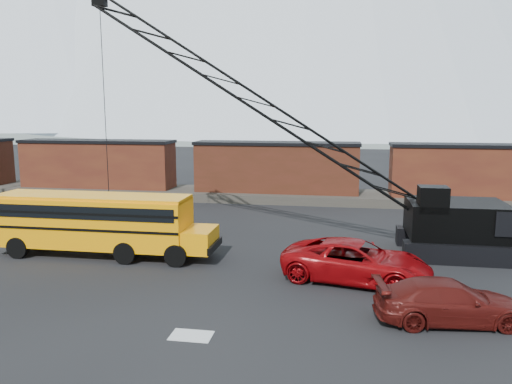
# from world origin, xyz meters

# --- Properties ---
(ground) EXTENTS (160.00, 160.00, 0.00)m
(ground) POSITION_xyz_m (0.00, 0.00, 0.00)
(ground) COLOR black
(ground) RESTS_ON ground
(gravel_berm) EXTENTS (120.00, 5.00, 0.70)m
(gravel_berm) POSITION_xyz_m (0.00, 22.00, 0.35)
(gravel_berm) COLOR #49423C
(gravel_berm) RESTS_ON ground
(boxcar_west_near) EXTENTS (13.70, 3.10, 4.17)m
(boxcar_west_near) POSITION_xyz_m (-16.00, 22.00, 2.76)
(boxcar_west_near) COLOR #461A14
(boxcar_west_near) RESTS_ON gravel_berm
(boxcar_mid) EXTENTS (13.70, 3.10, 4.17)m
(boxcar_mid) POSITION_xyz_m (0.00, 22.00, 2.76)
(boxcar_mid) COLOR #4E2016
(boxcar_mid) RESTS_ON gravel_berm
(boxcar_east_near) EXTENTS (13.70, 3.10, 4.17)m
(boxcar_east_near) POSITION_xyz_m (16.00, 22.00, 2.76)
(boxcar_east_near) COLOR #461A14
(boxcar_east_near) RESTS_ON gravel_berm
(snow_patch) EXTENTS (1.40, 0.90, 0.02)m
(snow_patch) POSITION_xyz_m (0.50, -4.00, 0.01)
(snow_patch) COLOR silver
(snow_patch) RESTS_ON ground
(school_bus) EXTENTS (11.65, 2.65, 3.19)m
(school_bus) POSITION_xyz_m (-6.89, 4.24, 1.79)
(school_bus) COLOR #FF9B05
(school_bus) RESTS_ON ground
(red_pickup) EXTENTS (6.96, 4.28, 1.80)m
(red_pickup) POSITION_xyz_m (6.08, 2.49, 0.90)
(red_pickup) COLOR #93070B
(red_pickup) RESTS_ON ground
(maroon_suv) EXTENTS (5.50, 2.83, 1.53)m
(maroon_suv) POSITION_xyz_m (9.22, -1.37, 0.76)
(maroon_suv) COLOR #4E110E
(maroon_suv) RESTS_ON ground
(crawler_crane) EXTENTS (22.03, 4.20, 13.69)m
(crawler_crane) POSITION_xyz_m (1.86, 7.31, 7.24)
(crawler_crane) COLOR black
(crawler_crane) RESTS_ON ground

